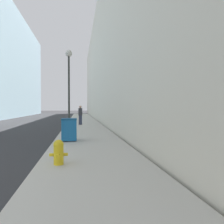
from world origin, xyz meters
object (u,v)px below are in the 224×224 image
lamppost (69,77)px  pedestrian_on_sidewalk (80,115)px  trash_bin (69,129)px  fire_hydrant (59,151)px

lamppost → pedestrian_on_sidewalk: lamppost is taller
pedestrian_on_sidewalk → trash_bin: bearing=-93.5°
fire_hydrant → lamppost: (-0.08, 8.38, 3.28)m
lamppost → pedestrian_on_sidewalk: bearing=82.0°
fire_hydrant → pedestrian_on_sidewalk: 13.95m
trash_bin → lamppost: (-0.18, 4.01, 3.09)m
trash_bin → pedestrian_on_sidewalk: (0.59, 9.55, 0.32)m
trash_bin → lamppost: lamppost is taller
trash_bin → lamppost: size_ratio=0.20×
trash_bin → pedestrian_on_sidewalk: bearing=86.5°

